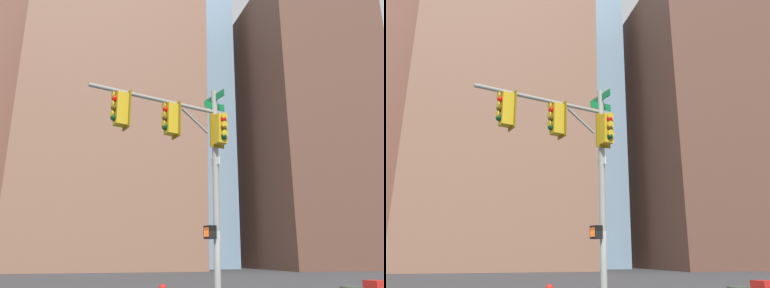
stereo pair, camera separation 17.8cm
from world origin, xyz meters
TOP-DOWN VIEW (x-y plane):
  - signal_pole_assembly at (-1.20, -0.16)m, footprint 4.62×1.71m
  - building_brick_nearside at (-1.07, 43.48)m, footprint 23.61×20.01m
  - building_brick_midblock at (29.25, 38.81)m, footprint 17.95×18.82m
  - building_glass_tower at (6.23, 53.13)m, footprint 23.34×24.80m
  - building_brick_farside at (-14.09, 44.57)m, footprint 19.20×15.19m

SIDE VIEW (x-z plane):
  - signal_pole_assembly at x=-1.20m, z-range 1.42..8.68m
  - building_brick_farside at x=-14.09m, z-range 0.00..37.80m
  - building_brick_nearside at x=-1.07m, z-range 0.00..37.85m
  - building_brick_midblock at x=29.25m, z-range 0.00..43.62m
  - building_glass_tower at x=6.23m, z-range 0.00..74.51m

